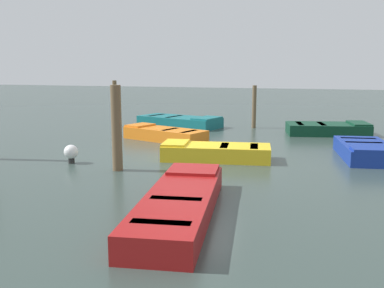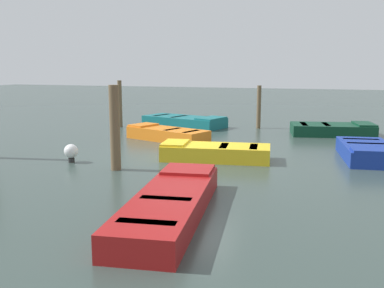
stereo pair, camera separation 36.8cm
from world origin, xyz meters
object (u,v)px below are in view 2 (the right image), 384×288
(rowboat_blue, at_px, (367,151))
(marker_buoy, at_px, (71,152))
(rowboat_red, at_px, (171,203))
(rowboat_orange, at_px, (167,134))
(rowboat_teal, at_px, (184,121))
(rowboat_yellow, at_px, (215,152))
(rowboat_dark_green, at_px, (333,129))
(mooring_piling_mid_left, at_px, (115,128))
(mooring_piling_near_left, at_px, (120,104))
(mooring_piling_far_left, at_px, (259,107))

(rowboat_blue, relative_size, marker_buoy, 5.86)
(rowboat_red, height_order, rowboat_blue, same)
(rowboat_orange, distance_m, rowboat_teal, 3.55)
(rowboat_red, xyz_separation_m, rowboat_yellow, (4.49, 0.51, 0.00))
(rowboat_red, bearing_deg, rowboat_teal, 10.29)
(rowboat_blue, bearing_deg, rowboat_orange, -108.71)
(rowboat_yellow, height_order, rowboat_dark_green, same)
(mooring_piling_mid_left, relative_size, mooring_piling_near_left, 1.07)
(rowboat_orange, xyz_separation_m, marker_buoy, (-4.06, 1.03, 0.07))
(rowboat_yellow, distance_m, rowboat_blue, 4.09)
(rowboat_orange, bearing_deg, marker_buoy, 95.54)
(mooring_piling_near_left, bearing_deg, rowboat_orange, -128.78)
(rowboat_orange, relative_size, rowboat_blue, 1.10)
(rowboat_red, height_order, marker_buoy, marker_buoy)
(mooring_piling_mid_left, height_order, mooring_piling_near_left, mooring_piling_mid_left)
(rowboat_yellow, distance_m, rowboat_orange, 3.53)
(rowboat_teal, height_order, mooring_piling_near_left, mooring_piling_near_left)
(marker_buoy, bearing_deg, rowboat_dark_green, -41.97)
(mooring_piling_mid_left, xyz_separation_m, mooring_piling_far_left, (8.33, -1.94, -0.16))
(rowboat_blue, distance_m, mooring_piling_far_left, 6.40)
(rowboat_yellow, xyz_separation_m, rowboat_orange, (2.57, 2.42, -0.00))
(rowboat_red, distance_m, mooring_piling_near_left, 11.27)
(mooring_piling_mid_left, xyz_separation_m, marker_buoy, (0.36, 1.50, -0.73))
(rowboat_red, height_order, mooring_piling_near_left, mooring_piling_near_left)
(rowboat_teal, bearing_deg, rowboat_yellow, -46.64)
(rowboat_red, bearing_deg, mooring_piling_near_left, 23.88)
(mooring_piling_near_left, xyz_separation_m, marker_buoy, (-6.53, -2.03, -0.67))
(rowboat_orange, relative_size, mooring_piling_near_left, 1.62)
(rowboat_blue, distance_m, mooring_piling_near_left, 10.03)
(rowboat_orange, height_order, marker_buoy, marker_buoy)
(rowboat_red, bearing_deg, marker_buoy, 44.56)
(rowboat_dark_green, relative_size, rowboat_teal, 0.83)
(rowboat_yellow, bearing_deg, rowboat_orange, -55.36)
(rowboat_yellow, relative_size, mooring_piling_near_left, 1.56)
(rowboat_orange, distance_m, mooring_piling_far_left, 4.63)
(mooring_piling_far_left, distance_m, mooring_piling_near_left, 5.66)
(rowboat_red, xyz_separation_m, rowboat_dark_green, (10.02, -2.36, 0.00))
(rowboat_blue, bearing_deg, rowboat_red, -37.65)
(mooring_piling_mid_left, bearing_deg, rowboat_teal, 7.82)
(rowboat_dark_green, distance_m, mooring_piling_far_left, 3.10)
(rowboat_yellow, bearing_deg, marker_buoy, 14.82)
(rowboat_yellow, xyz_separation_m, mooring_piling_far_left, (6.47, 0.01, 0.64))
(rowboat_red, bearing_deg, rowboat_yellow, -1.83)
(rowboat_yellow, height_order, mooring_piling_far_left, mooring_piling_far_left)
(mooring_piling_far_left, relative_size, mooring_piling_near_left, 0.90)
(mooring_piling_near_left, height_order, marker_buoy, mooring_piling_near_left)
(rowboat_teal, relative_size, mooring_piling_mid_left, 1.83)
(rowboat_teal, xyz_separation_m, mooring_piling_far_left, (0.41, -3.03, 0.64))
(rowboat_red, bearing_deg, mooring_piling_far_left, -5.57)
(rowboat_blue, relative_size, mooring_piling_far_left, 1.64)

